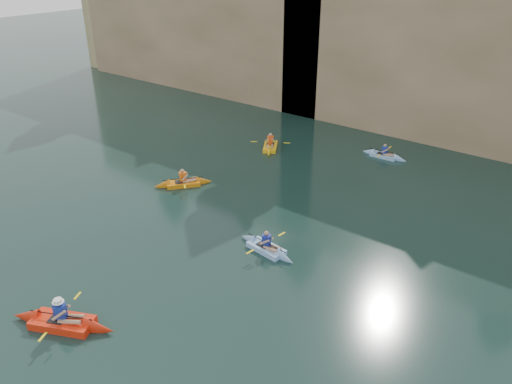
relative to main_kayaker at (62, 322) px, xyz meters
The scene contains 11 objects.
ground 3.70m from the main_kayaker, 54.28° to the left, with size 160.00×160.00×0.00m, color black.
cliff 33.58m from the main_kayaker, 86.26° to the left, with size 70.00×16.00×12.00m, color tan.
cliff_slab_west 31.62m from the main_kayaker, 124.88° to the left, with size 26.00×2.40×10.56m, color tan.
cliff_slab_center 26.52m from the main_kayaker, 80.78° to the left, with size 24.00×2.40×11.40m, color tan.
sea_cave_west 29.61m from the main_kayaker, 122.41° to the left, with size 4.50×1.00×4.00m, color black.
sea_cave_center 25.06m from the main_kayaker, 94.22° to the left, with size 3.50×1.00×3.20m, color black.
main_kayaker is the anchor object (origin of this frame).
kayaker_orange 11.38m from the main_kayaker, 113.81° to the left, with size 2.56×2.91×1.20m.
kayaker_ltblue_near 8.48m from the main_kayaker, 70.94° to the left, with size 3.10×2.36×1.20m.
kayaker_yellow 18.13m from the main_kayaker, 102.87° to the left, with size 2.28×3.07×1.28m.
kayaker_ltblue_mid 20.86m from the main_kayaker, 83.55° to the left, with size 2.85×2.15×1.07m.
Camera 1 is at (11.16, -9.48, 11.81)m, focal length 35.00 mm.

